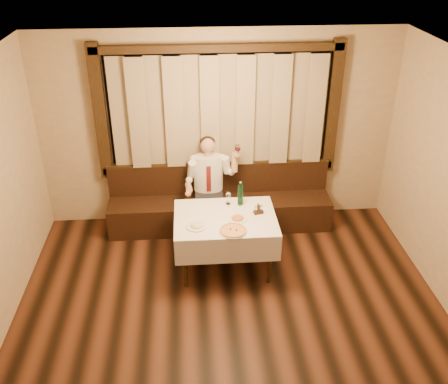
{
  "coord_description": "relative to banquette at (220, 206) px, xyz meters",
  "views": [
    {
      "loc": [
        -0.41,
        -3.56,
        4.03
      ],
      "look_at": [
        0.0,
        1.9,
        1.0
      ],
      "focal_mm": 40.0,
      "sensor_mm": 36.0,
      "label": 1
    }
  ],
  "objects": [
    {
      "name": "banquette",
      "position": [
        0.0,
        0.0,
        0.0
      ],
      "size": [
        3.2,
        0.61,
        0.94
      ],
      "color": "black",
      "rests_on": "ground"
    },
    {
      "name": "pizza",
      "position": [
        0.07,
        -1.36,
        0.46
      ],
      "size": [
        0.34,
        0.34,
        0.04
      ],
      "rotation": [
        0.0,
        0.0,
        -0.2
      ],
      "color": "white",
      "rests_on": "dining_table"
    },
    {
      "name": "table_wine_glass",
      "position": [
        0.06,
        -0.71,
        0.57
      ],
      "size": [
        0.06,
        0.06,
        0.17
      ],
      "rotation": [
        0.0,
        0.0,
        -0.13
      ],
      "color": "white",
      "rests_on": "dining_table"
    },
    {
      "name": "green_bottle",
      "position": [
        0.22,
        -0.73,
        0.59
      ],
      "size": [
        0.07,
        0.07,
        0.33
      ],
      "rotation": [
        0.0,
        0.0,
        0.28
      ],
      "color": "#0E4120",
      "rests_on": "dining_table"
    },
    {
      "name": "pasta_red",
      "position": [
        0.15,
        -1.1,
        0.48
      ],
      "size": [
        0.24,
        0.24,
        0.08
      ],
      "rotation": [
        0.0,
        0.0,
        0.44
      ],
      "color": "white",
      "rests_on": "dining_table"
    },
    {
      "name": "room",
      "position": [
        -0.0,
        -1.75,
        1.19
      ],
      "size": [
        5.01,
        6.01,
        2.81
      ],
      "color": "black",
      "rests_on": "ground"
    },
    {
      "name": "dining_table",
      "position": [
        0.0,
        -1.02,
        0.34
      ],
      "size": [
        1.27,
        0.97,
        0.76
      ],
      "color": "black",
      "rests_on": "ground"
    },
    {
      "name": "pasta_cream",
      "position": [
        -0.36,
        -1.22,
        0.48
      ],
      "size": [
        0.26,
        0.26,
        0.09
      ],
      "rotation": [
        0.0,
        0.0,
        0.02
      ],
      "color": "white",
      "rests_on": "dining_table"
    },
    {
      "name": "cruet_caddy",
      "position": [
        0.42,
        -0.97,
        0.49
      ],
      "size": [
        0.13,
        0.09,
        0.13
      ],
      "rotation": [
        0.0,
        0.0,
        0.24
      ],
      "color": "black",
      "rests_on": "dining_table"
    },
    {
      "name": "seated_man",
      "position": [
        -0.16,
        -0.09,
        0.51
      ],
      "size": [
        0.77,
        0.57,
        1.41
      ],
      "color": "black",
      "rests_on": "ground"
    }
  ]
}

